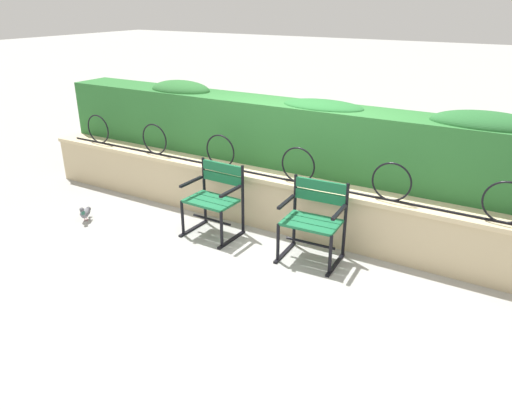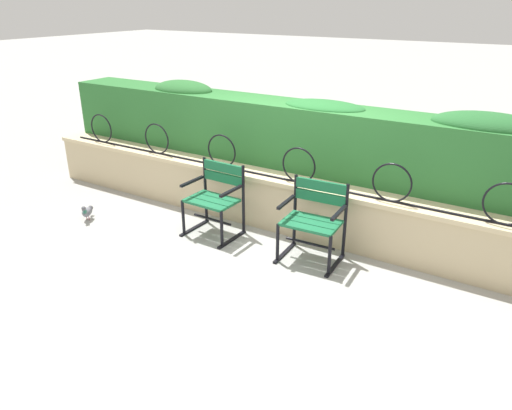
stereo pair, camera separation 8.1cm
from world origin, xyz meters
The scene contains 7 objects.
ground_plane centered at (0.00, 0.00, 0.00)m, with size 60.00×60.00×0.00m, color #9E9E99.
stone_wall centered at (0.00, 0.73, 0.33)m, with size 7.52×0.41×0.66m.
iron_arch_fence centered at (-0.28, 0.66, 0.84)m, with size 6.98×0.02×0.42m.
hedge_row centered at (0.03, 1.21, 1.08)m, with size 7.37×0.61×0.92m.
park_chair_left centered at (-0.64, 0.20, 0.46)m, with size 0.62×0.54×0.85m.
park_chair_right centered at (0.60, 0.25, 0.46)m, with size 0.65×0.55×0.85m.
pigeon_near_chairs centered at (-2.26, -0.37, 0.11)m, with size 0.20×0.26×0.22m.
Camera 2 is at (2.54, -4.04, 2.61)m, focal length 34.15 mm.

